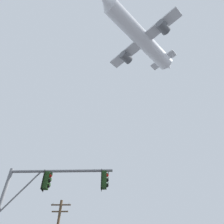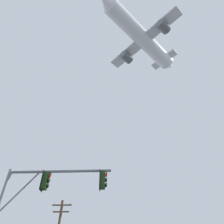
% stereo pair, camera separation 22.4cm
% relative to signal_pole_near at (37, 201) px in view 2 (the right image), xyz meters
% --- Properties ---
extents(signal_pole_near, '(5.63, 0.48, 6.62)m').
position_rel_signal_pole_near_xyz_m(signal_pole_near, '(0.00, 0.00, 0.00)').
color(signal_pole_near, slate).
rests_on(signal_pole_near, ground).
extents(airplane, '(19.85, 20.41, 6.91)m').
position_rel_signal_pole_near_xyz_m(airplane, '(10.16, 15.10, 41.82)').
color(airplane, white).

